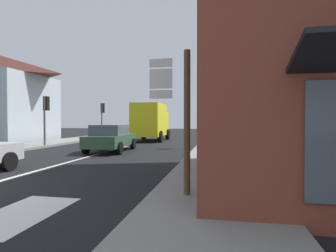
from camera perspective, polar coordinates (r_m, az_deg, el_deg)
name	(u,v)px	position (r m, az deg, el deg)	size (l,w,h in m)	color
ground_plane	(115,149)	(16.71, -10.73, -4.73)	(80.00, 80.00, 0.00)	black
sidewalk_right	(218,155)	(13.55, 10.21, -5.81)	(2.75, 44.00, 0.14)	gray
sidewalk_left	(1,150)	(18.17, -31.06, -4.18)	(2.75, 44.00, 0.14)	gray
lane_centre_stripe	(82,158)	(13.10, -17.23, -6.37)	(0.16, 12.00, 0.01)	silver
lane_turn_arrow	(21,214)	(5.97, -27.89, -15.60)	(1.20, 2.20, 0.01)	silver
sedan_far	(111,138)	(15.56, -11.62, -2.36)	(2.18, 4.30, 1.47)	#2D5133
delivery_truck	(151,121)	(23.11, -3.57, 1.03)	(2.55, 5.03, 3.05)	yellow
route_sign_post	(187,111)	(5.92, 3.95, 3.05)	(1.66, 0.14, 3.20)	brown
traffic_light_near_left	(46,110)	(19.43, -23.75, 3.11)	(0.30, 0.49, 3.24)	#47474C
traffic_light_far_left	(102,112)	(26.96, -13.29, 2.73)	(0.30, 0.49, 3.32)	#47474C
traffic_light_near_right	(201,108)	(16.87, 6.71, 3.66)	(0.30, 0.49, 3.30)	#47474C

